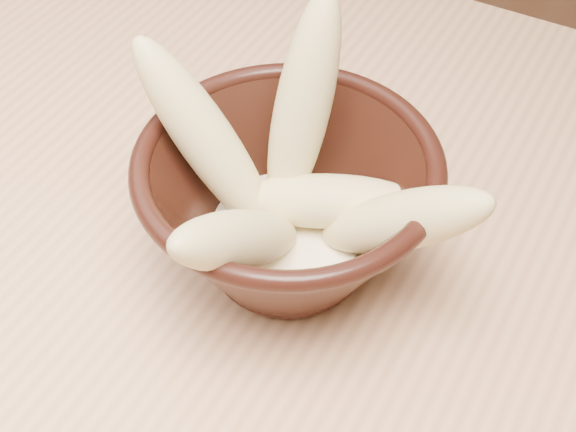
{
  "coord_description": "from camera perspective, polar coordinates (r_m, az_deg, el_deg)",
  "views": [
    {
      "loc": [
        0.4,
        -0.29,
        1.19
      ],
      "look_at": [
        0.23,
        0.02,
        0.8
      ],
      "focal_mm": 50.0,
      "sensor_mm": 36.0,
      "label": 1
    }
  ],
  "objects": [
    {
      "name": "banana_left",
      "position": [
        0.51,
        -5.86,
        5.47
      ],
      "size": [
        0.12,
        0.04,
        0.14
      ],
      "primitive_type": "ellipsoid",
      "rotation": [
        0.64,
        0.0,
        -1.61
      ],
      "color": "#D3C67D",
      "rests_on": "bowl"
    },
    {
      "name": "banana_front",
      "position": [
        0.47,
        -3.49,
        -1.7
      ],
      "size": [
        0.05,
        0.13,
        0.12
      ],
      "primitive_type": "ellipsoid",
      "rotation": [
        0.86,
        0.0,
        -0.08
      ],
      "color": "#D3C67D",
      "rests_on": "bowl"
    },
    {
      "name": "milk_puddle",
      "position": [
        0.54,
        0.0,
        -1.22
      ],
      "size": [
        0.11,
        0.11,
        0.02
      ],
      "primitive_type": "cylinder",
      "color": "#FFF1CD",
      "rests_on": "bowl"
    },
    {
      "name": "banana_across",
      "position": [
        0.52,
        2.71,
        1.07
      ],
      "size": [
        0.13,
        0.08,
        0.04
      ],
      "primitive_type": "ellipsoid",
      "rotation": [
        1.5,
        0.0,
        1.98
      ],
      "color": "#D3C67D",
      "rests_on": "bowl"
    },
    {
      "name": "banana_right",
      "position": [
        0.48,
        8.03,
        -0.36
      ],
      "size": [
        0.12,
        0.04,
        0.11
      ],
      "primitive_type": "ellipsoid",
      "rotation": [
        0.85,
        0.0,
        1.54
      ],
      "color": "#D3C67D",
      "rests_on": "bowl"
    },
    {
      "name": "bowl",
      "position": [
        0.52,
        0.0,
        0.68
      ],
      "size": [
        0.19,
        0.19,
        0.11
      ],
      "rotation": [
        0.0,
        0.0,
        0.2
      ],
      "color": "black",
      "rests_on": "table"
    },
    {
      "name": "banana_upright",
      "position": [
        0.51,
        1.05,
        7.73
      ],
      "size": [
        0.04,
        0.09,
        0.16
      ],
      "primitive_type": "ellipsoid",
      "rotation": [
        0.35,
        0.0,
        3.06
      ],
      "color": "#D3C67D",
      "rests_on": "bowl"
    },
    {
      "name": "table",
      "position": [
        0.72,
        -17.37,
        -1.34
      ],
      "size": [
        1.2,
        0.8,
        0.75
      ],
      "color": "#DEA77A",
      "rests_on": "ground"
    }
  ]
}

